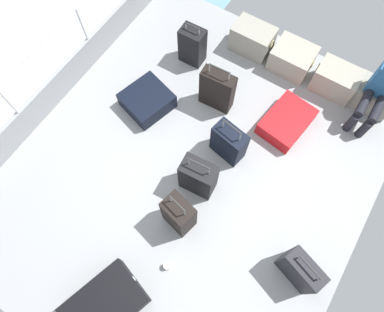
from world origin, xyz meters
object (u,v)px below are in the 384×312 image
(suitcase_3, at_px, (286,122))
(passenger_seated, at_px, (381,90))
(cargo_crate_1, at_px, (292,58))
(suitcase_2, at_px, (147,101))
(suitcase_4, at_px, (300,271))
(cargo_crate_0, at_px, (252,39))
(suitcase_1, at_px, (217,90))
(paper_cup, at_px, (167,266))
(suitcase_0, at_px, (198,177))
(suitcase_8, at_px, (179,214))
(suitcase_7, at_px, (229,143))
(cargo_crate_3, at_px, (373,96))
(suitcase_5, at_px, (192,46))
(cargo_crate_2, at_px, (336,80))
(suitcase_6, at_px, (105,305))

(suitcase_3, bearing_deg, passenger_seated, 43.66)
(cargo_crate_1, bearing_deg, suitcase_2, -129.54)
(suitcase_4, bearing_deg, cargo_crate_0, 127.51)
(suitcase_1, xyz_separation_m, paper_cup, (0.67, -2.23, -0.28))
(suitcase_1, bearing_deg, suitcase_0, -69.59)
(cargo_crate_0, xyz_separation_m, suitcase_8, (0.54, -2.81, 0.12))
(suitcase_7, bearing_deg, suitcase_3, 58.14)
(cargo_crate_0, relative_size, suitcase_2, 0.85)
(suitcase_0, relative_size, suitcase_2, 1.02)
(cargo_crate_3, relative_size, suitcase_5, 0.88)
(suitcase_1, bearing_deg, suitcase_5, 145.58)
(cargo_crate_0, xyz_separation_m, suitcase_3, (1.04, -0.92, -0.10))
(suitcase_5, bearing_deg, cargo_crate_2, 17.78)
(passenger_seated, xyz_separation_m, suitcase_3, (-0.83, -0.79, -0.42))
(cargo_crate_1, xyz_separation_m, suitcase_2, (-1.39, -1.69, -0.06))
(cargo_crate_0, bearing_deg, paper_cup, -77.89)
(paper_cup, bearing_deg, passenger_seated, 70.27)
(cargo_crate_3, distance_m, passenger_seated, 0.40)
(cargo_crate_1, distance_m, suitcase_1, 1.30)
(cargo_crate_1, distance_m, suitcase_2, 2.19)
(cargo_crate_2, bearing_deg, passenger_seated, -12.47)
(passenger_seated, height_order, suitcase_0, passenger_seated)
(cargo_crate_0, relative_size, suitcase_6, 0.66)
(cargo_crate_3, bearing_deg, cargo_crate_0, -178.53)
(suitcase_0, distance_m, suitcase_7, 0.61)
(cargo_crate_3, distance_m, suitcase_5, 2.61)
(suitcase_0, xyz_separation_m, suitcase_2, (-1.23, 0.63, -0.18))
(suitcase_2, bearing_deg, suitcase_5, 84.70)
(suitcase_2, distance_m, suitcase_4, 2.90)
(cargo_crate_3, relative_size, suitcase_3, 0.77)
(cargo_crate_3, height_order, suitcase_1, suitcase_1)
(paper_cup, bearing_deg, suitcase_2, 130.98)
(cargo_crate_3, relative_size, suitcase_6, 0.64)
(suitcase_5, height_order, suitcase_7, suitcase_7)
(suitcase_2, height_order, suitcase_8, suitcase_8)
(suitcase_4, bearing_deg, suitcase_3, 119.56)
(cargo_crate_3, distance_m, suitcase_1, 2.17)
(suitcase_3, xyz_separation_m, suitcase_4, (0.96, -1.69, 0.17))
(cargo_crate_3, height_order, suitcase_5, suitcase_5)
(suitcase_4, height_order, suitcase_8, suitcase_8)
(suitcase_4, xyz_separation_m, paper_cup, (-1.28, -0.74, -0.23))
(suitcase_0, bearing_deg, suitcase_7, 82.71)
(cargo_crate_3, xyz_separation_m, paper_cup, (-1.15, -3.39, -0.12))
(suitcase_2, distance_m, suitcase_5, 1.04)
(passenger_seated, relative_size, suitcase_0, 1.38)
(cargo_crate_2, xyz_separation_m, suitcase_8, (-0.79, -2.80, 0.13))
(suitcase_5, relative_size, paper_cup, 6.89)
(cargo_crate_0, height_order, suitcase_6, cargo_crate_0)
(cargo_crate_2, relative_size, suitcase_4, 0.96)
(suitcase_3, height_order, suitcase_5, suitcase_5)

